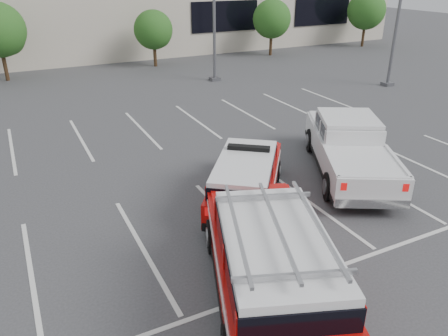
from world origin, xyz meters
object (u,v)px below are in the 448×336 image
Objects in this scene: ladder_suv at (269,267)px; fire_chief_suv at (246,181)px; tree_far_right at (367,12)px; white_pickup at (349,152)px; tree_mid_left at (0,32)px; tree_mid_right at (154,31)px; tree_right at (272,20)px.

fire_chief_suv is at bearing 87.32° from ladder_suv.
tree_far_right is 0.98× the size of fire_chief_suv.
fire_chief_suv is 0.75× the size of white_pickup.
tree_far_right is 36.13m from ladder_suv.
ladder_suv is (-25.89, -25.12, -2.15)m from tree_far_right.
tree_mid_left is 30.00m from tree_far_right.
white_pickup reaches higher than fire_chief_suv.
white_pickup is (0.12, -20.74, -1.74)m from tree_mid_right.
tree_mid_left is 1.00× the size of tree_far_right.
tree_mid_right is 25.85m from ladder_suv.
white_pickup is at bearing -63.99° from tree_mid_left.
fire_chief_suv is (-4.14, -20.99, -1.81)m from tree_mid_right.
tree_right is 0.91× the size of tree_far_right.
tree_mid_left reaches higher than ladder_suv.
fire_chief_suv is 4.49m from ladder_suv.
tree_mid_left reaches higher than tree_right.
white_pickup is at bearing 40.44° from fire_chief_suv.
tree_far_right is at bearing 0.00° from tree_mid_left.
tree_mid_right is 10.00m from tree_right.
tree_mid_left is 21.92m from fire_chief_suv.
tree_mid_right is 21.47m from fire_chief_suv.
tree_far_right is at bearing 0.00° from tree_right.
tree_far_right is 0.74× the size of white_pickup.
fire_chief_suv is at bearing -74.39° from tree_mid_left.
ladder_suv is (-5.89, -25.12, -1.61)m from tree_mid_right.
ladder_suv is at bearing -103.19° from tree_mid_right.
tree_mid_left is 1.10× the size of tree_right.
fire_chief_suv is 4.26m from white_pickup.
tree_mid_right is 0.61× the size of white_pickup.
tree_mid_left and tree_far_right have the same top height.
tree_mid_right is (10.00, -0.00, -0.54)m from tree_mid_left.
tree_far_right is at bearing 0.00° from tree_mid_right.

